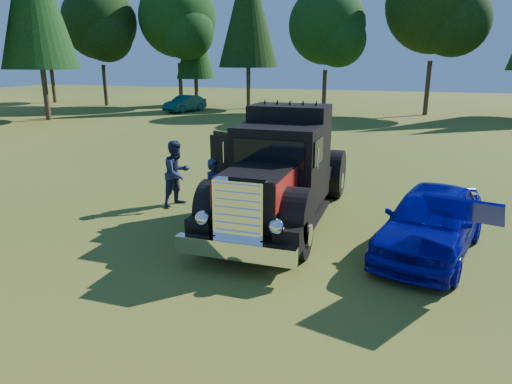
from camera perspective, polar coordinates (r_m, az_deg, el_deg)
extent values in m
plane|color=#315519|center=(10.12, 0.83, -7.97)|extent=(120.00, 120.00, 0.00)
cylinder|color=#2D2116|center=(52.15, -24.07, 12.56)|extent=(0.36, 0.36, 4.32)
cone|color=black|center=(52.25, -24.81, 18.71)|extent=(4.80, 4.80, 9.00)
cylinder|color=#2D2116|center=(46.97, -18.35, 12.55)|extent=(0.36, 0.36, 3.78)
sphere|color=black|center=(47.05, -18.99, 19.44)|extent=(6.72, 6.72, 6.72)
sphere|color=black|center=(45.55, -18.16, 18.05)|extent=(4.62, 4.62, 4.62)
cylinder|color=#2D2116|center=(44.96, -9.41, 13.13)|extent=(0.36, 0.36, 3.96)
sphere|color=black|center=(45.07, -9.78, 20.68)|extent=(7.04, 7.04, 7.04)
sphere|color=black|center=(43.60, -8.64, 19.15)|extent=(4.84, 4.84, 4.84)
cylinder|color=#2D2116|center=(41.70, -0.95, 13.61)|extent=(0.36, 0.36, 4.68)
cone|color=black|center=(41.88, -0.99, 21.99)|extent=(5.20, 5.20, 9.75)
cylinder|color=#2D2116|center=(38.99, 8.54, 12.35)|extent=(0.36, 0.36, 3.42)
sphere|color=black|center=(39.01, 8.87, 19.88)|extent=(6.08, 6.08, 6.08)
sphere|color=black|center=(38.01, 10.36, 18.20)|extent=(4.18, 4.18, 4.18)
cylinder|color=#2D2116|center=(38.89, 20.63, 12.04)|extent=(0.36, 0.36, 4.14)
sphere|color=black|center=(39.06, 21.59, 21.13)|extent=(7.36, 7.36, 7.36)
sphere|color=black|center=(38.09, 23.61, 18.99)|extent=(5.06, 5.06, 5.06)
cylinder|color=#2D2116|center=(36.55, -24.89, 11.83)|extent=(0.36, 0.36, 4.68)
cylinder|color=#2D2116|center=(45.20, -7.47, 12.79)|extent=(0.36, 0.36, 3.29)
cone|color=black|center=(45.17, -7.68, 18.23)|extent=(3.65, 3.65, 6.84)
cylinder|color=black|center=(10.48, -5.59, -3.93)|extent=(0.32, 1.10, 1.10)
cylinder|color=black|center=(9.86, 5.69, -5.25)|extent=(0.32, 1.10, 1.10)
cylinder|color=black|center=(14.80, 1.92, 2.10)|extent=(0.32, 1.10, 1.10)
cylinder|color=black|center=(14.37, 9.97, 1.43)|extent=(0.32, 1.10, 1.10)
cylinder|color=black|center=(14.72, 3.15, 2.00)|extent=(0.32, 1.10, 1.10)
cylinder|color=black|center=(14.42, 8.68, 1.54)|extent=(0.32, 1.10, 1.10)
cube|color=black|center=(12.47, 3.67, -0.28)|extent=(1.60, 6.40, 0.28)
cube|color=white|center=(9.03, -2.67, -7.24)|extent=(2.50, 0.22, 0.36)
cube|color=white|center=(9.04, -2.04, -2.45)|extent=(1.05, 0.30, 1.30)
cube|color=black|center=(9.97, 0.05, -0.36)|extent=(1.35, 1.80, 1.10)
cube|color=maroon|center=(10.15, -3.65, 1.07)|extent=(0.02, 1.80, 0.60)
cube|color=maroon|center=(9.73, 3.91, 0.40)|extent=(0.02, 1.80, 0.60)
cylinder|color=black|center=(10.31, -5.14, -1.91)|extent=(0.55, 1.24, 1.24)
cylinder|color=black|center=(9.74, 5.18, -2.99)|extent=(0.55, 1.24, 1.24)
sphere|color=white|center=(9.34, -6.68, -3.25)|extent=(0.32, 0.32, 0.32)
sphere|color=white|center=(8.82, 2.58, -4.33)|extent=(0.32, 0.32, 0.32)
cube|color=black|center=(11.34, 2.52, 2.95)|extent=(2.05, 1.30, 2.10)
cube|color=black|center=(10.61, 1.55, 4.80)|extent=(1.70, 0.05, 0.65)
cube|color=black|center=(12.53, 4.17, 5.12)|extent=(2.05, 1.30, 2.50)
cube|color=black|center=(14.27, 5.75, 3.14)|extent=(2.00, 2.00, 0.35)
cube|color=black|center=(12.25, -3.86, 3.44)|extent=(1.03, 0.50, 1.50)
cube|color=#893913|center=(12.33, -3.85, 2.81)|extent=(0.79, 0.36, 0.75)
imported|color=#081BB6|center=(10.74, 21.07, -3.36)|extent=(2.79, 4.69, 1.49)
cube|color=#081BB6|center=(8.98, 24.61, -2.09)|extent=(1.49, 1.22, 0.67)
imported|color=#1B2740|center=(12.23, -5.20, 0.34)|extent=(0.61, 0.71, 1.64)
imported|color=#1B2840|center=(13.53, -9.84, 2.33)|extent=(0.98, 1.12, 1.93)
imported|color=#092F37|center=(39.42, -8.86, 10.87)|extent=(2.31, 4.33, 1.36)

